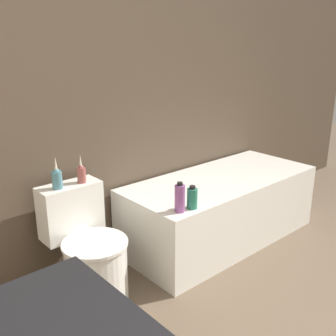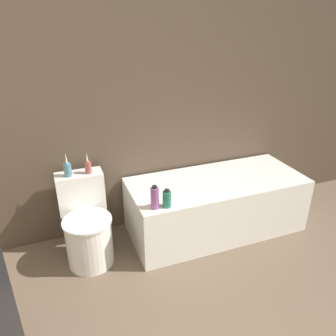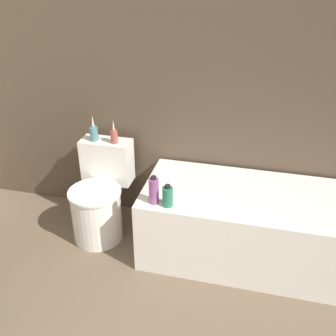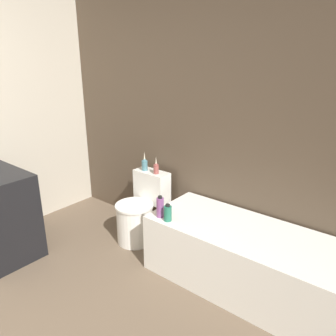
{
  "view_description": "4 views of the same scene",
  "coord_description": "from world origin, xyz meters",
  "px_view_note": "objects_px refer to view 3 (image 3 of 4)",
  "views": [
    {
      "loc": [
        -1.45,
        0.04,
        1.53
      ],
      "look_at": [
        0.1,
        1.81,
        0.76
      ],
      "focal_mm": 42.0,
      "sensor_mm": 36.0,
      "label": 1
    },
    {
      "loc": [
        -0.6,
        -0.38,
        1.86
      ],
      "look_at": [
        0.24,
        1.82,
        0.77
      ],
      "focal_mm": 35.0,
      "sensor_mm": 36.0,
      "label": 2
    },
    {
      "loc": [
        0.67,
        -0.34,
        1.93
      ],
      "look_at": [
        0.16,
        1.69,
        0.77
      ],
      "focal_mm": 42.0,
      "sensor_mm": 36.0,
      "label": 3
    },
    {
      "loc": [
        1.71,
        -0.26,
        1.84
      ],
      "look_at": [
        0.11,
        1.73,
        0.95
      ],
      "focal_mm": 35.0,
      "sensor_mm": 36.0,
      "label": 4
    }
  ],
  "objects_px": {
    "vase_silver": "(114,135)",
    "shampoo_bottle_short": "(168,196)",
    "bathtub": "(259,227)",
    "toilet": "(100,199)",
    "shampoo_bottle_tall": "(154,190)",
    "vase_gold": "(94,132)"
  },
  "relations": [
    {
      "from": "vase_gold",
      "to": "shampoo_bottle_tall",
      "type": "relative_size",
      "value": 1.03
    },
    {
      "from": "toilet",
      "to": "shampoo_bottle_short",
      "type": "relative_size",
      "value": 4.6
    },
    {
      "from": "toilet",
      "to": "shampoo_bottle_short",
      "type": "bearing_deg",
      "value": -24.89
    },
    {
      "from": "bathtub",
      "to": "shampoo_bottle_tall",
      "type": "bearing_deg",
      "value": -159.78
    },
    {
      "from": "vase_silver",
      "to": "shampoo_bottle_tall",
      "type": "distance_m",
      "value": 0.62
    },
    {
      "from": "vase_silver",
      "to": "shampoo_bottle_short",
      "type": "xyz_separation_m",
      "value": [
        0.52,
        -0.45,
        -0.17
      ]
    },
    {
      "from": "bathtub",
      "to": "toilet",
      "type": "relative_size",
      "value": 2.3
    },
    {
      "from": "vase_silver",
      "to": "shampoo_bottle_short",
      "type": "relative_size",
      "value": 1.2
    },
    {
      "from": "vase_silver",
      "to": "shampoo_bottle_short",
      "type": "height_order",
      "value": "vase_silver"
    },
    {
      "from": "toilet",
      "to": "vase_gold",
      "type": "bearing_deg",
      "value": 114.44
    },
    {
      "from": "shampoo_bottle_short",
      "to": "toilet",
      "type": "bearing_deg",
      "value": 155.11
    },
    {
      "from": "toilet",
      "to": "vase_silver",
      "type": "xyz_separation_m",
      "value": [
        0.08,
        0.17,
        0.46
      ]
    },
    {
      "from": "bathtub",
      "to": "vase_gold",
      "type": "height_order",
      "value": "vase_gold"
    },
    {
      "from": "toilet",
      "to": "vase_gold",
      "type": "height_order",
      "value": "vase_gold"
    },
    {
      "from": "bathtub",
      "to": "shampoo_bottle_tall",
      "type": "relative_size",
      "value": 8.28
    },
    {
      "from": "vase_gold",
      "to": "vase_silver",
      "type": "height_order",
      "value": "vase_gold"
    },
    {
      "from": "vase_gold",
      "to": "shampoo_bottle_short",
      "type": "height_order",
      "value": "vase_gold"
    },
    {
      "from": "toilet",
      "to": "shampoo_bottle_short",
      "type": "xyz_separation_m",
      "value": [
        0.59,
        -0.28,
        0.29
      ]
    },
    {
      "from": "toilet",
      "to": "shampoo_bottle_tall",
      "type": "distance_m",
      "value": 0.65
    },
    {
      "from": "bathtub",
      "to": "shampoo_bottle_short",
      "type": "height_order",
      "value": "shampoo_bottle_short"
    },
    {
      "from": "toilet",
      "to": "shampoo_bottle_tall",
      "type": "relative_size",
      "value": 3.6
    },
    {
      "from": "bathtub",
      "to": "shampoo_bottle_short",
      "type": "bearing_deg",
      "value": -155.72
    }
  ]
}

